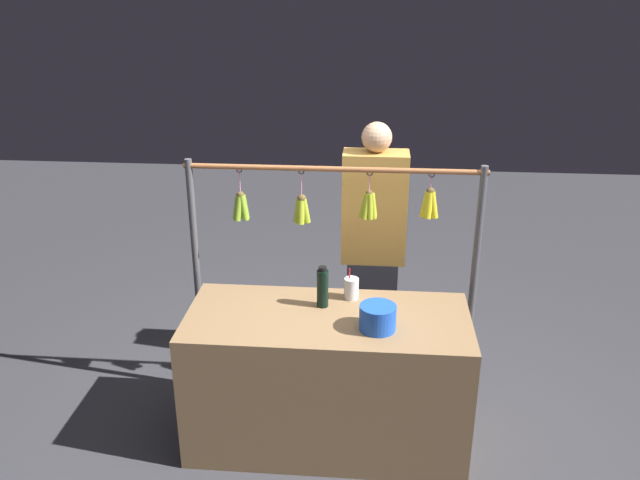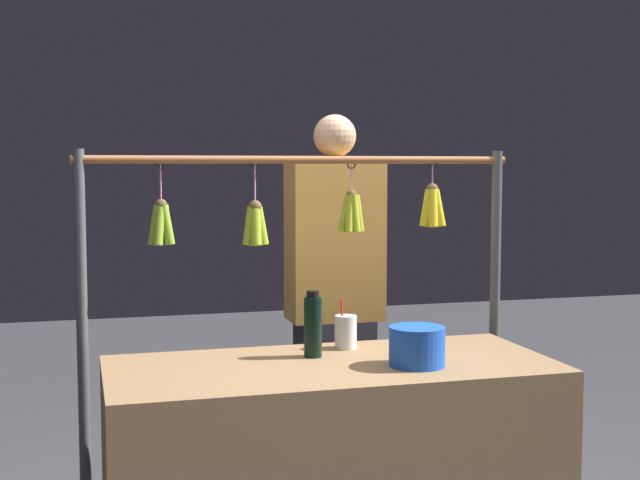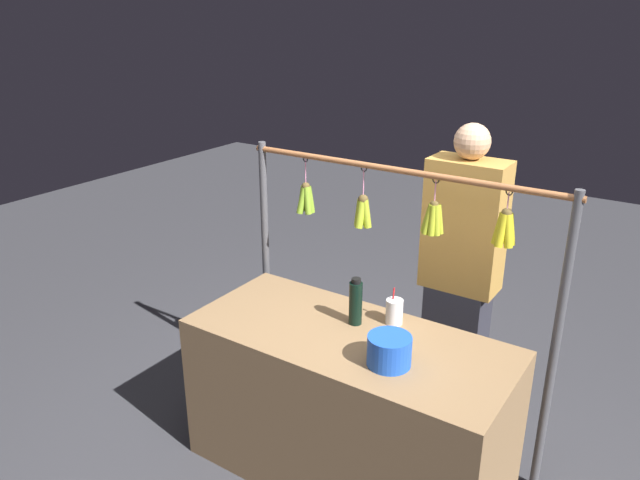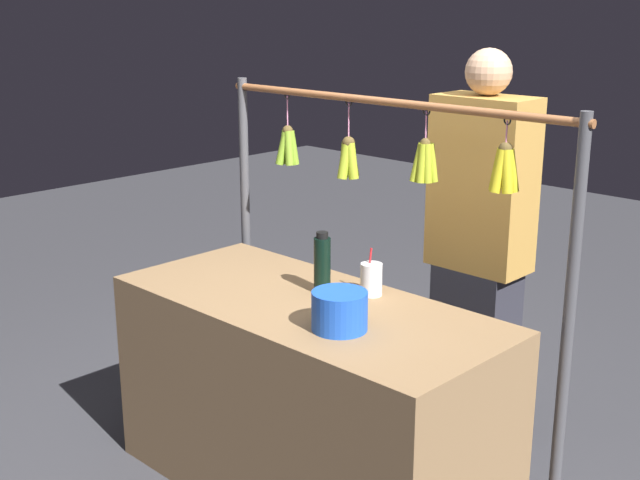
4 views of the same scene
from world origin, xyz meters
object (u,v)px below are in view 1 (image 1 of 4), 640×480
(drink_cup, at_px, (351,288))
(vendor_person, at_px, (373,254))
(water_bottle, at_px, (323,288))
(blue_bucket, at_px, (378,318))

(drink_cup, bearing_deg, vendor_person, -102.18)
(water_bottle, relative_size, drink_cup, 1.32)
(water_bottle, relative_size, blue_bucket, 1.25)
(vendor_person, bearing_deg, water_bottle, 67.24)
(drink_cup, relative_size, vendor_person, 0.11)
(drink_cup, bearing_deg, blue_bucket, 113.90)
(drink_cup, xyz_separation_m, vendor_person, (-0.12, -0.57, -0.02))
(vendor_person, bearing_deg, drink_cup, 77.82)
(blue_bucket, relative_size, vendor_person, 0.11)
(water_bottle, xyz_separation_m, vendor_person, (-0.28, -0.68, -0.07))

